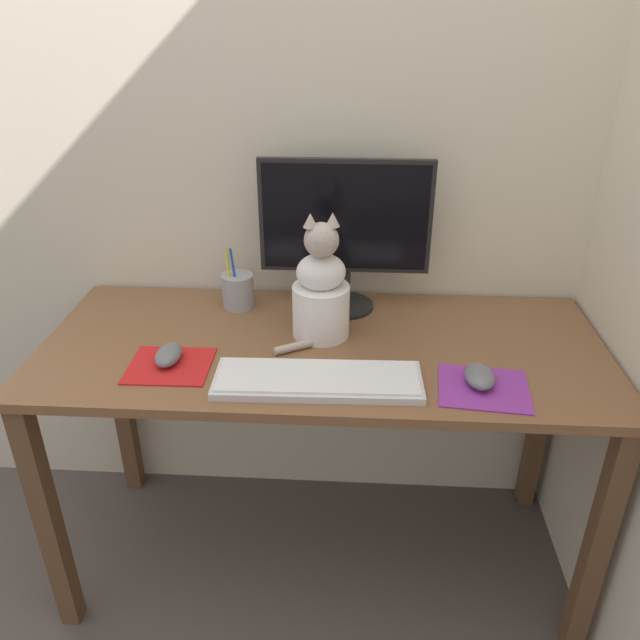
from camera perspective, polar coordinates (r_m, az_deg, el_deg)
The scene contains 11 objects.
ground_plane at distance 2.07m, azimuth 0.19°, elevation -20.44°, with size 12.00×12.00×0.00m, color #564C47.
wall_back at distance 1.74m, azimuth 0.94°, elevation 18.05°, with size 7.00×0.04×2.50m.
desk at distance 1.65m, azimuth 0.23°, elevation -5.32°, with size 1.43×0.62×0.75m.
monitor at distance 1.69m, azimuth 2.30°, elevation 8.44°, with size 0.46×0.17×0.42m.
keyboard at distance 1.43m, azimuth -0.10°, elevation -5.47°, with size 0.48×0.17×0.02m.
mousepad_left at distance 1.54m, azimuth -13.57°, elevation -4.08°, with size 0.20×0.17×0.00m.
mousepad_right at distance 1.46m, azimuth 14.73°, elevation -6.05°, with size 0.22×0.20×0.00m.
computer_mouse_left at distance 1.55m, azimuth -13.68°, elevation -3.10°, with size 0.06×0.11×0.04m.
computer_mouse_right at distance 1.47m, azimuth 14.39°, elevation -5.00°, with size 0.07×0.10×0.04m.
cat at distance 1.58m, azimuth 0.08°, elevation 2.60°, with size 0.20×0.21×0.33m.
pen_cup at distance 1.78m, azimuth -7.51°, elevation 2.68°, with size 0.09×0.09×0.18m.
Camera 1 is at (0.08, -1.38, 1.54)m, focal length 35.00 mm.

